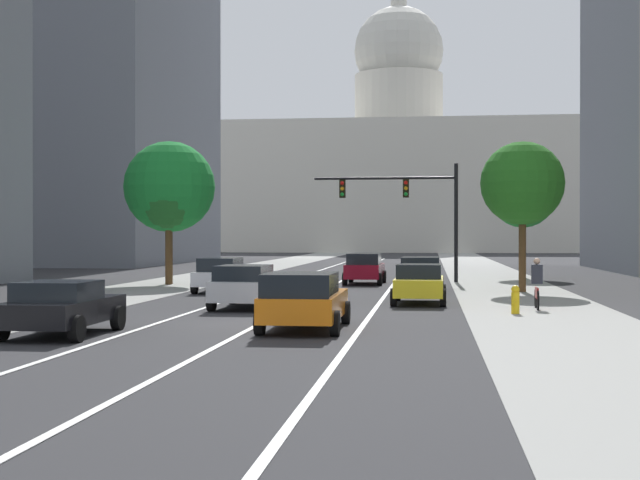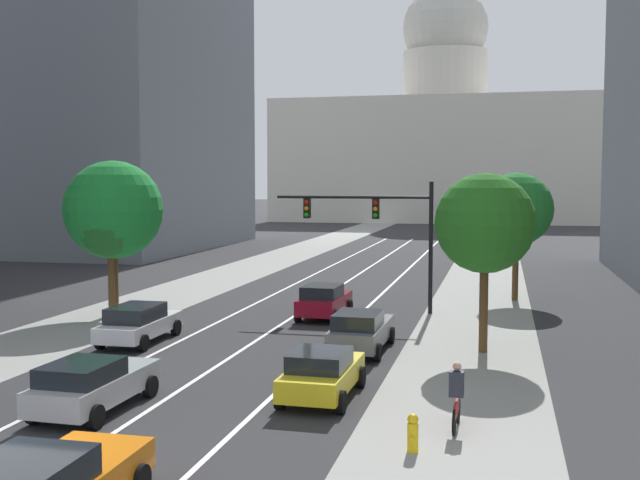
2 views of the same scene
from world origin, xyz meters
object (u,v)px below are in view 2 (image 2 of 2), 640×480
object	(u,v)px
cyclist	(456,396)
car_silver	(92,384)
car_crimson	(324,301)
fire_hydrant	(413,433)
street_tree_far_right	(516,209)
street_tree_mid_left	(110,220)
street_tree_near_right	(485,224)
traffic_signal_mast	(380,222)
capitol_building	(444,146)
car_gray	(361,330)
car_yellow	(322,373)
car_white	(139,323)
street_tree_near_left	(113,210)

from	to	relation	value
cyclist	car_silver	bearing A→B (deg)	96.82
car_crimson	fire_hydrant	xyz separation A→B (m)	(5.94, -16.63, -0.34)
street_tree_far_right	car_crimson	bearing A→B (deg)	-139.43
street_tree_far_right	street_tree_mid_left	xyz separation A→B (m)	(-18.29, -9.12, -0.33)
cyclist	street_tree_near_right	world-z (taller)	street_tree_near_right
car_silver	street_tree_far_right	xyz separation A→B (m)	(11.48, 22.82, 4.01)
traffic_signal_mast	capitol_building	bearing A→B (deg)	92.32
cyclist	street_tree_near_right	xyz separation A→B (m)	(0.44, 9.16, 3.86)
car_crimson	traffic_signal_mast	size ratio (longest dim) A/B	0.55
traffic_signal_mast	cyclist	bearing A→B (deg)	-74.75
car_gray	car_crimson	world-z (taller)	car_crimson
capitol_building	car_yellow	xyz separation A→B (m)	(4.33, -105.07, -11.07)
capitol_building	traffic_signal_mast	world-z (taller)	capitol_building
traffic_signal_mast	fire_hydrant	size ratio (longest dim) A/B	8.32
street_tree_far_right	street_tree_mid_left	bearing A→B (deg)	-153.49
capitol_building	car_silver	world-z (taller)	capitol_building
fire_hydrant	street_tree_near_right	world-z (taller)	street_tree_near_right
traffic_signal_mast	car_silver	bearing A→B (deg)	-106.12
traffic_signal_mast	street_tree_far_right	bearing A→B (deg)	39.02
street_tree_near_right	traffic_signal_mast	bearing A→B (deg)	123.08
fire_hydrant	street_tree_near_right	bearing A→B (deg)	83.18
traffic_signal_mast	cyclist	distance (m)	17.87
car_crimson	cyclist	distance (m)	16.23
car_crimson	street_tree_far_right	world-z (taller)	street_tree_far_right
street_tree_near_right	car_gray	bearing A→B (deg)	-167.80
cyclist	street_tree_near_right	size ratio (longest dim) A/B	0.26
car_white	traffic_signal_mast	bearing A→B (deg)	-42.21
car_crimson	traffic_signal_mast	bearing A→B (deg)	-44.12
capitol_building	cyclist	size ratio (longest dim) A/B	29.84
car_silver	fire_hydrant	xyz separation A→B (m)	(8.83, -1.16, -0.31)
street_tree_near_left	street_tree_mid_left	bearing A→B (deg)	-80.29
car_yellow	cyclist	distance (m)	4.38
street_tree_near_left	car_yellow	bearing A→B (deg)	-42.25
car_crimson	car_silver	bearing A→B (deg)	170.65
capitol_building	car_white	size ratio (longest dim) A/B	11.35
capitol_building	fire_hydrant	xyz separation A→B (m)	(7.38, -108.90, -11.36)
car_white	car_silver	bearing A→B (deg)	-162.33
capitol_building	street_tree_near_left	distance (m)	94.19
cyclist	street_tree_near_left	xyz separation A→B (m)	(-16.60, 13.43, 4.06)
cyclist	capitol_building	bearing A→B (deg)	6.90
car_crimson	street_tree_near_left	world-z (taller)	street_tree_near_left
capitol_building	street_tree_mid_left	world-z (taller)	capitol_building
car_yellow	car_crimson	distance (m)	13.12
cyclist	street_tree_far_right	distance (m)	22.50
street_tree_far_right	car_yellow	bearing A→B (deg)	-105.79
capitol_building	fire_hydrant	bearing A→B (deg)	-86.12
street_tree_near_left	street_tree_mid_left	world-z (taller)	street_tree_near_left
capitol_building	fire_hydrant	world-z (taller)	capitol_building
car_gray	car_yellow	bearing A→B (deg)	-179.16
car_gray	street_tree_mid_left	size ratio (longest dim) A/B	0.74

